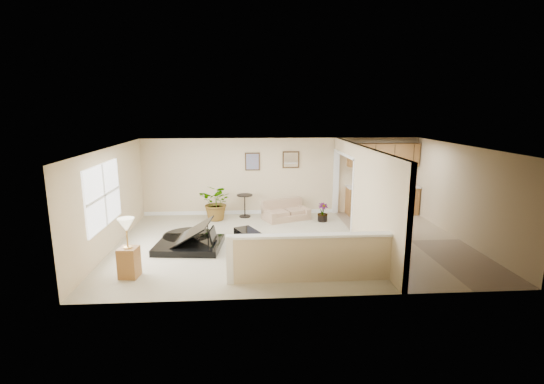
{
  "coord_description": "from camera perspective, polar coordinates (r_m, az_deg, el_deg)",
  "views": [
    {
      "loc": [
        -1.14,
        -9.67,
        3.43
      ],
      "look_at": [
        -0.48,
        0.4,
        1.28
      ],
      "focal_mm": 26.0,
      "sensor_mm": 36.0,
      "label": 1
    }
  ],
  "objects": [
    {
      "name": "small_plant",
      "position": [
        12.28,
        7.34,
        -3.12
      ],
      "size": [
        0.38,
        0.38,
        0.58
      ],
      "color": "black",
      "rests_on": "floor"
    },
    {
      "name": "piano_bench",
      "position": [
        9.66,
        -3.48,
        -7.12
      ],
      "size": [
        0.71,
        0.91,
        0.54
      ],
      "primitive_type": "cube",
      "rotation": [
        0.0,
        0.0,
        0.43
      ],
      "color": "black",
      "rests_on": "floor"
    },
    {
      "name": "kitchen_cabinets",
      "position": [
        13.39,
        15.22,
        0.56
      ],
      "size": [
        2.36,
        0.65,
        2.33
      ],
      "color": "#945C30",
      "rests_on": "floor"
    },
    {
      "name": "accent_table",
      "position": [
        12.66,
        -3.97,
        -1.55
      ],
      "size": [
        0.5,
        0.5,
        0.73
      ],
      "color": "black",
      "rests_on": "floor"
    },
    {
      "name": "left_wall",
      "position": [
        10.47,
        -22.35,
        -0.93
      ],
      "size": [
        0.04,
        6.0,
        2.5
      ],
      "primitive_type": "cube",
      "color": "beige",
      "rests_on": "floor"
    },
    {
      "name": "kitchen_vinyl",
      "position": [
        11.12,
        19.31,
        -6.63
      ],
      "size": [
        2.7,
        6.0,
        0.01
      ],
      "primitive_type": "cube",
      "color": "tan",
      "rests_on": "floor"
    },
    {
      "name": "floor",
      "position": [
        10.33,
        2.85,
        -7.4
      ],
      "size": [
        9.0,
        9.0,
        0.0
      ],
      "primitive_type": "plane",
      "color": "tan",
      "rests_on": "ground"
    },
    {
      "name": "ceiling",
      "position": [
        9.79,
        3.01,
        6.54
      ],
      "size": [
        9.0,
        6.0,
        0.04
      ],
      "primitive_type": "cube",
      "color": "silver",
      "rests_on": "back_wall"
    },
    {
      "name": "pony_half_wall",
      "position": [
        8.02,
        5.33,
        -9.33
      ],
      "size": [
        3.42,
        0.22,
        1.0
      ],
      "color": "beige",
      "rests_on": "floor"
    },
    {
      "name": "palm_plant",
      "position": [
        12.37,
        -7.94,
        -1.54
      ],
      "size": [
        1.29,
        1.22,
        1.13
      ],
      "color": "black",
      "rests_on": "floor"
    },
    {
      "name": "interior_partition",
      "position": [
        10.59,
        12.49,
        -0.33
      ],
      "size": [
        0.18,
        5.99,
        2.5
      ],
      "color": "beige",
      "rests_on": "floor"
    },
    {
      "name": "loveseat",
      "position": [
        12.44,
        2.03,
        -2.57
      ],
      "size": [
        1.65,
        1.26,
        0.79
      ],
      "rotation": [
        0.0,
        0.0,
        0.38
      ],
      "color": "tan",
      "rests_on": "floor"
    },
    {
      "name": "left_window",
      "position": [
        9.96,
        -23.25,
        -0.44
      ],
      "size": [
        0.05,
        2.15,
        1.45
      ],
      "primitive_type": "cube",
      "color": "white",
      "rests_on": "left_wall"
    },
    {
      "name": "right_wall",
      "position": [
        11.41,
        25.99,
        -0.24
      ],
      "size": [
        0.04,
        6.0,
        2.5
      ],
      "primitive_type": "cube",
      "color": "beige",
      "rests_on": "floor"
    },
    {
      "name": "wall_mirror",
      "position": [
        12.83,
        2.76,
        4.7
      ],
      "size": [
        0.55,
        0.04,
        0.55
      ],
      "color": "#3D2A16",
      "rests_on": "back_wall"
    },
    {
      "name": "back_wall",
      "position": [
        12.91,
        1.39,
        2.28
      ],
      "size": [
        9.0,
        0.04,
        2.5
      ],
      "primitive_type": "cube",
      "color": "beige",
      "rests_on": "floor"
    },
    {
      "name": "wall_art_left",
      "position": [
        12.76,
        -2.85,
        4.43
      ],
      "size": [
        0.48,
        0.04,
        0.58
      ],
      "color": "#3D2A16",
      "rests_on": "back_wall"
    },
    {
      "name": "front_wall",
      "position": [
        7.11,
        5.73,
        -5.89
      ],
      "size": [
        9.0,
        0.04,
        2.5
      ],
      "primitive_type": "cube",
      "color": "beige",
      "rests_on": "floor"
    },
    {
      "name": "piano",
      "position": [
        10.13,
        -12.12,
        -4.34
      ],
      "size": [
        1.96,
        2.03,
        1.5
      ],
      "rotation": [
        0.0,
        0.0,
        -0.1
      ],
      "color": "black",
      "rests_on": "floor"
    },
    {
      "name": "lamp_stand",
      "position": [
        8.69,
        -20.09,
        -8.21
      ],
      "size": [
        0.41,
        0.41,
        1.26
      ],
      "color": "#945C30",
      "rests_on": "floor"
    }
  ]
}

